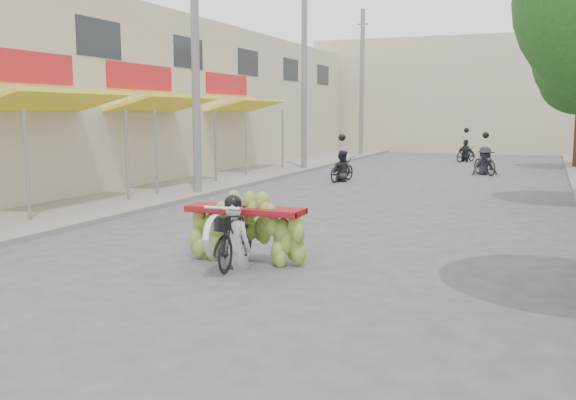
# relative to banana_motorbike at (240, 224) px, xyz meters

# --- Properties ---
(ground) EXTENTS (120.00, 120.00, 0.00)m
(ground) POSITION_rel_banana_motorbike_xyz_m (0.35, -4.60, -0.67)
(ground) COLOR #525357
(ground) RESTS_ON ground
(sidewalk_left) EXTENTS (4.00, 60.00, 0.12)m
(sidewalk_left) POSITION_rel_banana_motorbike_xyz_m (-6.65, 10.40, -0.61)
(sidewalk_left) COLOR gray
(sidewalk_left) RESTS_ON ground
(shophouse_row_left) EXTENTS (9.77, 40.00, 6.00)m
(shophouse_row_left) POSITION_rel_banana_motorbike_xyz_m (-11.63, 9.38, 2.33)
(shophouse_row_left) COLOR beige
(shophouse_row_left) RESTS_ON ground
(far_building) EXTENTS (20.00, 6.00, 7.00)m
(far_building) POSITION_rel_banana_motorbike_xyz_m (0.35, 33.40, 2.83)
(far_building) COLOR beige
(far_building) RESTS_ON ground
(utility_pole_mid) EXTENTS (0.60, 0.24, 8.00)m
(utility_pole_mid) POSITION_rel_banana_motorbike_xyz_m (-5.05, 7.40, 3.36)
(utility_pole_mid) COLOR slate
(utility_pole_mid) RESTS_ON ground
(utility_pole_far) EXTENTS (0.60, 0.24, 8.00)m
(utility_pole_far) POSITION_rel_banana_motorbike_xyz_m (-5.05, 16.40, 3.36)
(utility_pole_far) COLOR slate
(utility_pole_far) RESTS_ON ground
(utility_pole_back) EXTENTS (0.60, 0.24, 8.00)m
(utility_pole_back) POSITION_rel_banana_motorbike_xyz_m (-5.05, 25.40, 3.36)
(utility_pole_back) COLOR slate
(utility_pole_back) RESTS_ON ground
(banana_motorbike) EXTENTS (2.20, 1.81, 1.96)m
(banana_motorbike) POSITION_rel_banana_motorbike_xyz_m (0.00, 0.00, 0.00)
(banana_motorbike) COLOR black
(banana_motorbike) RESTS_ON ground
(bg_motorbike_a) EXTENTS (0.86, 1.65, 1.95)m
(bg_motorbike_a) POSITION_rel_banana_motorbike_xyz_m (-2.24, 12.80, 0.08)
(bg_motorbike_a) COLOR black
(bg_motorbike_a) RESTS_ON ground
(bg_motorbike_b) EXTENTS (1.34, 1.65, 1.95)m
(bg_motorbike_b) POSITION_rel_banana_motorbike_xyz_m (2.30, 17.20, 0.18)
(bg_motorbike_b) COLOR black
(bg_motorbike_b) RESTS_ON ground
(bg_motorbike_c) EXTENTS (1.13, 1.51, 1.95)m
(bg_motorbike_c) POSITION_rel_banana_motorbike_xyz_m (0.79, 23.95, 0.17)
(bg_motorbike_c) COLOR black
(bg_motorbike_c) RESTS_ON ground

